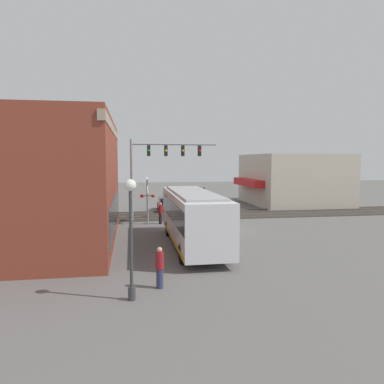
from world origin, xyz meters
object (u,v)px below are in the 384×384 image
at_px(crossing_signal, 147,196).
at_px(streetlamp, 131,228).
at_px(parked_car_white, 184,198).
at_px(city_bus, 193,216).
at_px(pedestrian_by_lamp, 160,267).
at_px(parked_car_grey, 197,193).
at_px(pedestrian_at_crossing, 160,213).
at_px(parked_car_red, 167,204).

height_order(crossing_signal, streetlamp, streetlamp).
bearing_deg(parked_car_white, city_bus, 173.23).
distance_m(crossing_signal, pedestrian_by_lamp, 15.35).
bearing_deg(pedestrian_by_lamp, streetlamp, 134.83).
distance_m(streetlamp, parked_car_grey, 38.03).
relative_size(city_bus, parked_car_white, 2.59).
relative_size(streetlamp, pedestrian_at_crossing, 2.59).
height_order(city_bus, parked_car_grey, city_bus).
height_order(parked_car_white, parked_car_grey, parked_car_grey).
xyz_separation_m(streetlamp, pedestrian_at_crossing, (16.41, -2.37, -1.81)).
bearing_deg(crossing_signal, parked_car_grey, -20.68).
bearing_deg(parked_car_red, pedestrian_by_lamp, 173.70).
bearing_deg(parked_car_grey, pedestrian_at_crossing, 161.91).
bearing_deg(pedestrian_at_crossing, streetlamp, 171.78).
bearing_deg(crossing_signal, parked_car_red, -16.87).
relative_size(streetlamp, parked_car_red, 1.00).
relative_size(city_bus, parked_car_red, 2.48).
bearing_deg(parked_car_grey, parked_car_white, 157.37).
height_order(crossing_signal, parked_car_grey, crossing_signal).
bearing_deg(pedestrian_at_crossing, pedestrian_by_lamp, 175.34).
bearing_deg(city_bus, pedestrian_at_crossing, 8.99).
height_order(parked_car_white, pedestrian_by_lamp, pedestrian_by_lamp).
height_order(crossing_signal, parked_car_white, crossing_signal).
distance_m(streetlamp, pedestrian_at_crossing, 16.68).
xyz_separation_m(city_bus, crossing_signal, (8.14, 2.33, 0.47)).
xyz_separation_m(streetlamp, pedestrian_by_lamp, (1.12, -1.12, -1.83)).
relative_size(streetlamp, pedestrian_by_lamp, 2.65).
relative_size(pedestrian_at_crossing, pedestrian_by_lamp, 1.02).
xyz_separation_m(parked_car_grey, pedestrian_by_lamp, (-35.76, 7.93, 0.18)).
bearing_deg(pedestrian_by_lamp, pedestrian_at_crossing, -4.66).
relative_size(parked_car_white, pedestrian_by_lamp, 2.54).
distance_m(streetlamp, pedestrian_by_lamp, 2.42).
distance_m(parked_car_white, pedestrian_by_lamp, 29.50).
bearing_deg(parked_car_red, parked_car_white, -23.14).
distance_m(parked_car_white, parked_car_grey, 7.28).
bearing_deg(city_bus, parked_car_red, -0.00).
bearing_deg(city_bus, pedestrian_by_lamp, 160.47).
bearing_deg(city_bus, parked_car_white, -6.77).
xyz_separation_m(streetlamp, parked_car_grey, (36.88, -9.06, -2.00)).
distance_m(streetlamp, parked_car_red, 24.44).
bearing_deg(parked_car_grey, streetlamp, 166.20).
height_order(city_bus, pedestrian_at_crossing, city_bus).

